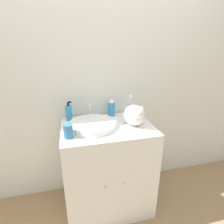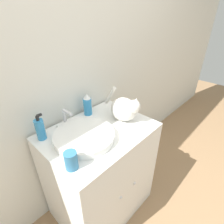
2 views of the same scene
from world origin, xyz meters
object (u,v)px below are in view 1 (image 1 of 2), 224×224
at_px(soap_bottle, 69,112).
at_px(spray_bottle, 111,108).
at_px(cat, 135,115).
at_px(cup, 68,131).

bearing_deg(soap_bottle, spray_bottle, 2.92).
bearing_deg(cat, cup, -83.30).
relative_size(soap_bottle, spray_bottle, 1.04).
distance_m(cat, spray_bottle, 0.30).
relative_size(cat, soap_bottle, 1.77).
height_order(cat, cup, cat).
relative_size(soap_bottle, cup, 1.72).
relative_size(spray_bottle, cup, 1.65).
xyz_separation_m(soap_bottle, cup, (-0.01, -0.34, -0.02)).
bearing_deg(spray_bottle, cat, -62.37).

